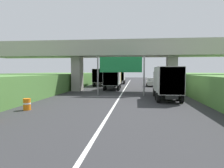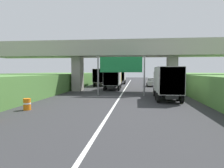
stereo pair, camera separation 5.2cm
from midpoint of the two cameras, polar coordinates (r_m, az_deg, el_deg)
lane_centre_stripe at (r=24.22m, az=2.33°, el=-3.52°), size 0.20×91.69×0.01m
overpass_bridge at (r=30.58m, az=3.31°, el=8.27°), size 40.00×4.80×7.36m
overhead_highway_sign at (r=25.22m, az=2.56°, el=4.80°), size 5.88×0.18×4.86m
truck_green at (r=41.82m, az=-2.91°, el=2.13°), size 2.44×7.30×3.44m
truck_white at (r=22.33m, az=15.03°, el=0.73°), size 2.44×7.30×3.44m
truck_yellow at (r=33.41m, az=0.39°, el=1.77°), size 2.44×7.30×3.44m
truck_orange at (r=48.77m, az=2.39°, el=2.34°), size 2.44×7.30×3.44m
car_silver at (r=40.98m, az=10.95°, el=0.54°), size 1.86×4.10×1.72m
construction_barrel_2 at (r=17.19m, az=-22.47°, el=-5.20°), size 0.57×0.57×0.90m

